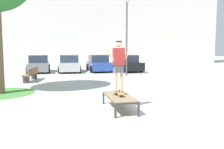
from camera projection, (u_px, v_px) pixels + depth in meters
name	position (u px, v px, depth m)	size (l,w,h in m)	color
ground_plane	(133.00, 106.00, 8.01)	(120.00, 120.00, 0.00)	#B7B5AD
building_facade	(114.00, 12.00, 33.56)	(29.97, 4.00, 14.82)	silver
skate_box	(119.00, 97.00, 7.55)	(0.89, 1.95, 0.46)	#38383D
skateboard	(119.00, 93.00, 7.62)	(0.28, 0.82, 0.09)	#9E754C
skater	(119.00, 63.00, 7.51)	(1.00, 0.31, 1.69)	beige
car_grey	(39.00, 64.00, 20.51)	(2.24, 4.35, 1.50)	slate
car_silver	(69.00, 64.00, 20.78)	(2.05, 4.27, 1.50)	#B7BABF
car_blue	(99.00, 64.00, 21.34)	(2.17, 4.32, 1.50)	#28479E
car_black	(127.00, 64.00, 21.43)	(2.26, 4.36, 1.50)	black
park_bench	(31.00, 74.00, 14.54)	(0.61, 2.42, 0.83)	brown
light_post	(127.00, 25.00, 17.34)	(0.36, 0.36, 5.83)	#4C4C51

